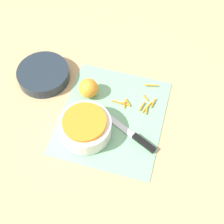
{
  "coord_description": "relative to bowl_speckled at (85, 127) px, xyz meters",
  "views": [
    {
      "loc": [
        -0.57,
        -0.16,
        1.0
      ],
      "look_at": [
        0.0,
        0.0,
        0.04
      ],
      "focal_mm": 50.0,
      "sensor_mm": 36.0,
      "label": 1
    }
  ],
  "objects": [
    {
      "name": "bowl_speckled",
      "position": [
        0.0,
        0.0,
        0.0
      ],
      "size": [
        0.19,
        0.19,
        0.08
      ],
      "color": "silver",
      "rests_on": "cutting_board"
    },
    {
      "name": "ground_plane",
      "position": [
        0.09,
        -0.07,
        -0.05
      ],
      "size": [
        4.0,
        4.0,
        0.0
      ],
      "primitive_type": "plane",
      "color": "tan"
    },
    {
      "name": "orange_left",
      "position": [
        0.16,
        0.04,
        -0.0
      ],
      "size": [
        0.07,
        0.07,
        0.07
      ],
      "color": "orange",
      "rests_on": "cutting_board"
    },
    {
      "name": "bowl_dark",
      "position": [
        0.19,
        0.24,
        -0.02
      ],
      "size": [
        0.21,
        0.21,
        0.05
      ],
      "color": "#1E2833",
      "rests_on": "ground_plane"
    },
    {
      "name": "knife",
      "position": [
        0.03,
        -0.18,
        -0.03
      ],
      "size": [
        0.13,
        0.24,
        0.02
      ],
      "rotation": [
        0.0,
        0.0,
        1.12
      ],
      "color": "black",
      "rests_on": "cutting_board"
    },
    {
      "name": "peel_pile",
      "position": [
        0.18,
        -0.15,
        -0.04
      ],
      "size": [
        0.14,
        0.16,
        0.01
      ],
      "color": "orange",
      "rests_on": "cutting_board"
    },
    {
      "name": "cutting_board",
      "position": [
        0.09,
        -0.07,
        -0.04
      ],
      "size": [
        0.43,
        0.38,
        0.01
      ],
      "color": "#75AD84",
      "rests_on": "ground_plane"
    }
  ]
}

